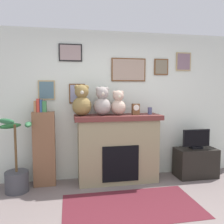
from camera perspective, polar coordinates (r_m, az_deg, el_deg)
back_wall at (r=4.21m, az=0.50°, el=1.75°), size 5.20×0.15×2.60m
fireplace at (r=4.04m, az=1.40°, el=-8.78°), size 1.46×0.53×1.16m
bookshelf at (r=3.99m, az=-16.36°, el=-8.14°), size 0.35×0.16×1.44m
potted_plant at (r=3.98m, az=-22.39°, el=-13.25°), size 0.52×0.51×1.16m
tv_stand at (r=4.58m, az=19.83°, el=-11.58°), size 0.72×0.40×0.52m
television at (r=4.48m, az=20.00°, el=-6.37°), size 0.51×0.14×0.35m
area_rug at (r=3.41m, az=4.84°, el=-21.96°), size 1.85×1.00×0.01m
candle_jar at (r=4.08m, az=9.28°, el=0.29°), size 0.07×0.07×0.12m
mantel_clock at (r=3.99m, az=5.83°, el=0.71°), size 0.12×0.09×0.19m
teddy_bear_brown at (r=3.82m, az=-7.43°, el=2.52°), size 0.32×0.32×0.51m
teddy_bear_grey at (r=3.86m, az=-2.41°, el=2.35°), size 0.30×0.30×0.48m
teddy_bear_tan at (r=3.91m, az=1.55°, el=1.99°), size 0.26×0.26×0.41m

